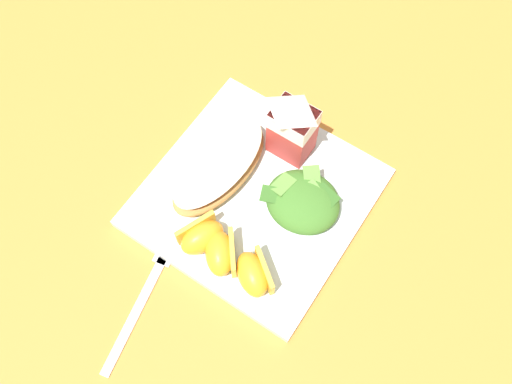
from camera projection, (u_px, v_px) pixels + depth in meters
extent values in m
plane|color=#C67A33|center=(256.00, 200.00, 0.77)|extent=(3.00, 3.00, 0.00)
cube|color=silver|center=(256.00, 197.00, 0.77)|extent=(0.28, 0.28, 0.02)
ellipsoid|color=#B77F42|center=(219.00, 169.00, 0.76)|extent=(0.09, 0.18, 0.03)
ellipsoid|color=maroon|center=(218.00, 165.00, 0.75)|extent=(0.08, 0.16, 0.01)
ellipsoid|color=beige|center=(218.00, 163.00, 0.74)|extent=(0.09, 0.17, 0.01)
ellipsoid|color=#3D7028|center=(303.00, 202.00, 0.73)|extent=(0.10, 0.09, 0.04)
cube|color=#336023|center=(272.00, 196.00, 0.72)|extent=(0.04, 0.03, 0.01)
cube|color=#5B8E3D|center=(283.00, 184.00, 0.73)|extent=(0.03, 0.03, 0.01)
cube|color=#336023|center=(326.00, 196.00, 0.72)|extent=(0.04, 0.03, 0.01)
cube|color=#5B8E3D|center=(313.00, 193.00, 0.72)|extent=(0.04, 0.03, 0.01)
cube|color=#5B8E3D|center=(312.00, 177.00, 0.73)|extent=(0.04, 0.04, 0.01)
cube|color=#B7332D|center=(290.00, 130.00, 0.75)|extent=(0.06, 0.04, 0.09)
cube|color=white|center=(291.00, 118.00, 0.72)|extent=(0.06, 0.05, 0.03)
pyramid|color=white|center=(292.00, 107.00, 0.70)|extent=(0.06, 0.04, 0.02)
ellipsoid|color=orange|center=(202.00, 238.00, 0.71)|extent=(0.06, 0.07, 0.04)
cube|color=gold|center=(196.00, 228.00, 0.72)|extent=(0.03, 0.05, 0.03)
ellipsoid|color=orange|center=(220.00, 253.00, 0.70)|extent=(0.07, 0.07, 0.04)
cube|color=gold|center=(232.00, 252.00, 0.70)|extent=(0.04, 0.05, 0.03)
ellipsoid|color=orange|center=(252.00, 274.00, 0.69)|extent=(0.07, 0.06, 0.04)
cube|color=gold|center=(264.00, 270.00, 0.69)|extent=(0.05, 0.04, 0.03)
cube|color=silver|center=(136.00, 311.00, 0.71)|extent=(0.05, 0.17, 0.01)
cube|color=silver|center=(166.00, 252.00, 0.74)|extent=(0.03, 0.04, 0.01)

